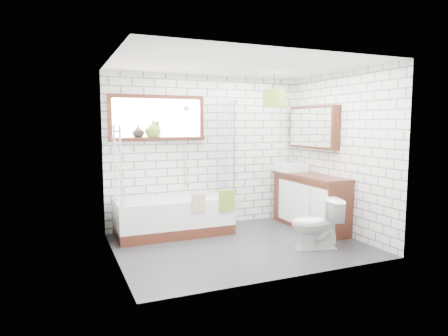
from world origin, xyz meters
name	(u,v)px	position (x,y,z in m)	size (l,w,h in m)	color
floor	(240,245)	(0.00, 0.00, -0.01)	(3.40, 2.60, 0.01)	#27272B
ceiling	(241,64)	(0.00, 0.00, 2.50)	(3.40, 2.60, 0.01)	white
wall_back	(207,151)	(0.00, 1.30, 1.25)	(3.40, 0.01, 2.50)	white
wall_front	(292,166)	(0.00, -1.30, 1.25)	(3.40, 0.01, 2.50)	white
wall_left	(114,162)	(-1.70, 0.00, 1.25)	(0.01, 2.60, 2.50)	white
wall_right	(340,154)	(1.70, 0.00, 1.25)	(0.01, 2.60, 2.50)	white
window	(158,118)	(-0.85, 1.26, 1.80)	(1.52, 0.16, 0.68)	#38180F
towel_radiator	(118,166)	(-1.66, 0.00, 1.20)	(0.06, 0.52, 1.00)	white
mirror_cabinet	(313,127)	(1.62, 0.60, 1.65)	(0.16, 1.20, 0.70)	#38180F
shower_riser	(185,146)	(-0.40, 1.26, 1.35)	(0.02, 0.02, 1.30)	silver
bathtub	(174,216)	(-0.71, 0.91, 0.28)	(1.76, 0.77, 0.57)	white
shower_screen	(225,148)	(0.15, 0.91, 1.32)	(0.02, 0.72, 1.50)	white
towel_green	(227,200)	(0.02, 0.53, 0.55)	(0.24, 0.07, 0.33)	olive
towel_beige	(199,203)	(-0.44, 0.53, 0.55)	(0.21, 0.05, 0.27)	tan
vanity	(310,201)	(1.45, 0.41, 0.45)	(0.50, 1.56, 0.89)	#38180F
basin	(291,167)	(1.39, 0.91, 0.96)	(0.47, 0.41, 0.14)	white
tap	(299,164)	(1.55, 0.91, 1.02)	(0.03, 0.03, 0.16)	silver
toilet	(316,224)	(0.90, -0.53, 0.34)	(0.68, 0.39, 0.69)	white
vase_olive	(153,130)	(-0.94, 1.23, 1.61)	(0.26, 0.26, 0.27)	olive
vase_dark	(138,132)	(-1.17, 1.23, 1.58)	(0.19, 0.19, 0.20)	black
bottle	(157,131)	(-0.87, 1.23, 1.60)	(0.08, 0.08, 0.24)	olive
pendant	(274,99)	(0.81, 0.51, 2.10)	(0.36, 0.36, 0.26)	olive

